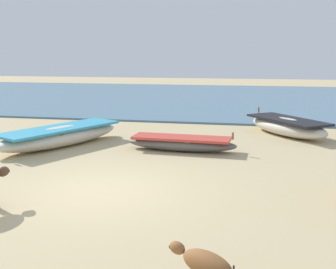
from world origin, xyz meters
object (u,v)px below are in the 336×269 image
at_px(fishing_boat_2, 181,143).
at_px(calf_near_brown, 205,265).
at_px(fishing_boat_4, 61,136).
at_px(fishing_boat_5, 287,126).

bearing_deg(fishing_boat_2, calf_near_brown, -75.27).
distance_m(fishing_boat_2, calf_near_brown, 7.33).
bearing_deg(fishing_boat_4, fishing_boat_2, 117.74).
bearing_deg(fishing_boat_2, fishing_boat_4, -175.28).
relative_size(fishing_boat_4, fishing_boat_5, 1.29).
height_order(fishing_boat_5, calf_near_brown, fishing_boat_5).
relative_size(fishing_boat_2, calf_near_brown, 3.79).
height_order(fishing_boat_2, calf_near_brown, fishing_boat_2).
xyz_separation_m(fishing_boat_5, calf_near_brown, (-1.67, -10.14, 0.11)).
distance_m(fishing_boat_2, fishing_boat_4, 3.68).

